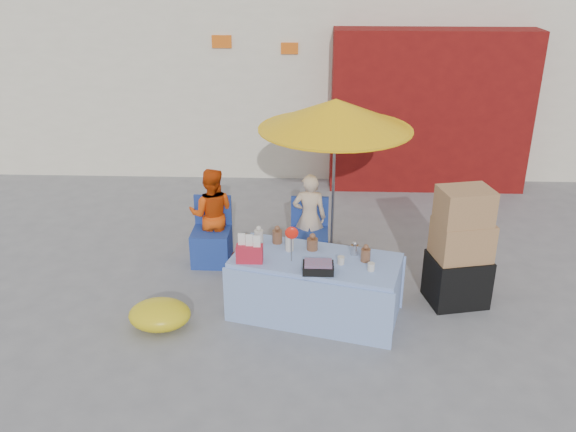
{
  "coord_description": "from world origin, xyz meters",
  "views": [
    {
      "loc": [
        0.26,
        -5.62,
        3.76
      ],
      "look_at": [
        0.02,
        0.6,
        1.0
      ],
      "focal_mm": 38.0,
      "sensor_mm": 36.0,
      "label": 1
    }
  ],
  "objects_px": {
    "chair_left": "(212,244)",
    "chair_right": "(309,246)",
    "umbrella": "(336,115)",
    "vendor_orange": "(212,214)",
    "market_table": "(315,286)",
    "vendor_beige": "(309,218)",
    "box_stack": "(460,251)"
  },
  "relations": [
    {
      "from": "market_table",
      "to": "box_stack",
      "type": "distance_m",
      "value": 1.67
    },
    {
      "from": "chair_right",
      "to": "vendor_beige",
      "type": "distance_m",
      "value": 0.36
    },
    {
      "from": "chair_left",
      "to": "vendor_beige",
      "type": "bearing_deg",
      "value": 7.13
    },
    {
      "from": "vendor_orange",
      "to": "market_table",
      "type": "bearing_deg",
      "value": 136.1
    },
    {
      "from": "vendor_beige",
      "to": "umbrella",
      "type": "xyz_separation_m",
      "value": [
        0.3,
        0.15,
        1.3
      ]
    },
    {
      "from": "chair_right",
      "to": "vendor_beige",
      "type": "height_order",
      "value": "vendor_beige"
    },
    {
      "from": "vendor_beige",
      "to": "box_stack",
      "type": "height_order",
      "value": "box_stack"
    },
    {
      "from": "chair_left",
      "to": "umbrella",
      "type": "height_order",
      "value": "umbrella"
    },
    {
      "from": "chair_left",
      "to": "umbrella",
      "type": "distance_m",
      "value": 2.27
    },
    {
      "from": "vendor_orange",
      "to": "box_stack",
      "type": "height_order",
      "value": "box_stack"
    },
    {
      "from": "market_table",
      "to": "umbrella",
      "type": "xyz_separation_m",
      "value": [
        0.23,
        1.47,
        1.53
      ]
    },
    {
      "from": "market_table",
      "to": "vendor_beige",
      "type": "xyz_separation_m",
      "value": [
        -0.07,
        1.32,
        0.23
      ]
    },
    {
      "from": "chair_left",
      "to": "chair_right",
      "type": "height_order",
      "value": "same"
    },
    {
      "from": "market_table",
      "to": "box_stack",
      "type": "height_order",
      "value": "box_stack"
    },
    {
      "from": "chair_right",
      "to": "box_stack",
      "type": "bearing_deg",
      "value": -25.82
    },
    {
      "from": "vendor_orange",
      "to": "umbrella",
      "type": "xyz_separation_m",
      "value": [
        1.55,
        0.15,
        1.28
      ]
    },
    {
      "from": "chair_left",
      "to": "chair_right",
      "type": "bearing_deg",
      "value": 1.0
    },
    {
      "from": "box_stack",
      "to": "chair_left",
      "type": "bearing_deg",
      "value": 163.8
    },
    {
      "from": "umbrella",
      "to": "box_stack",
      "type": "distance_m",
      "value": 2.19
    },
    {
      "from": "chair_right",
      "to": "vendor_beige",
      "type": "bearing_deg",
      "value": 91.11
    },
    {
      "from": "vendor_beige",
      "to": "box_stack",
      "type": "xyz_separation_m",
      "value": [
        1.69,
        -0.99,
        0.06
      ]
    },
    {
      "from": "vendor_beige",
      "to": "umbrella",
      "type": "height_order",
      "value": "umbrella"
    },
    {
      "from": "market_table",
      "to": "chair_left",
      "type": "relative_size",
      "value": 2.33
    },
    {
      "from": "chair_left",
      "to": "chair_right",
      "type": "distance_m",
      "value": 1.25
    },
    {
      "from": "chair_right",
      "to": "umbrella",
      "type": "distance_m",
      "value": 1.69
    },
    {
      "from": "umbrella",
      "to": "chair_right",
      "type": "bearing_deg",
      "value": -136.52
    },
    {
      "from": "chair_left",
      "to": "chair_right",
      "type": "xyz_separation_m",
      "value": [
        1.25,
        0.0,
        0.0
      ]
    },
    {
      "from": "market_table",
      "to": "chair_right",
      "type": "xyz_separation_m",
      "value": [
        -0.07,
        1.18,
        -0.1
      ]
    },
    {
      "from": "chair_left",
      "to": "umbrella",
      "type": "xyz_separation_m",
      "value": [
        1.55,
        0.28,
        1.64
      ]
    },
    {
      "from": "umbrella",
      "to": "box_stack",
      "type": "height_order",
      "value": "umbrella"
    },
    {
      "from": "vendor_orange",
      "to": "box_stack",
      "type": "xyz_separation_m",
      "value": [
        2.94,
        -0.99,
        0.03
      ]
    },
    {
      "from": "market_table",
      "to": "vendor_orange",
      "type": "height_order",
      "value": "vendor_orange"
    }
  ]
}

